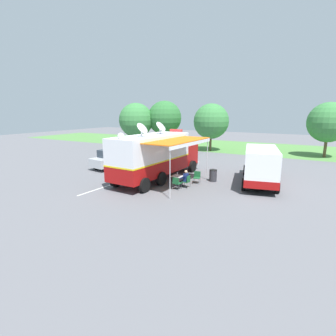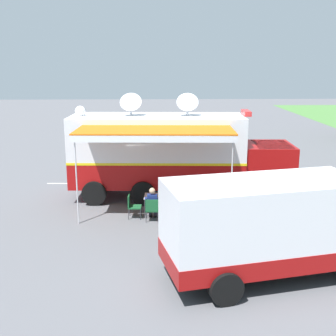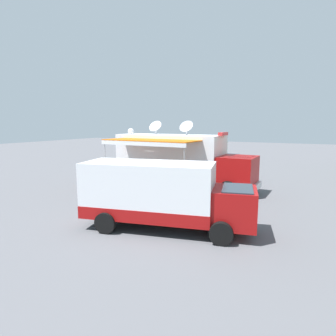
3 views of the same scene
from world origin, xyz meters
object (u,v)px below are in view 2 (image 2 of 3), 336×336
Objects in this scene: folding_chair_spare_by_truck at (193,209)px; car_behind_truck at (196,150)px; folding_chair_at_table at (152,208)px; folding_table at (155,197)px; water_bottle at (159,192)px; folding_chair_beside_table at (132,204)px; seated_responder at (152,203)px; command_truck at (175,152)px; trash_bin at (226,218)px; support_truck at (281,227)px.

car_behind_truck is at bearing 173.81° from folding_chair_spare_by_truck.
folding_chair_at_table is 9.17m from car_behind_truck.
folding_chair_at_table reaches higher than folding_table.
water_bottle reaches higher than folding_chair_at_table.
folding_table is at bearing 113.13° from folding_chair_beside_table.
seated_responder is at bearing -101.60° from folding_chair_spare_by_truck.
command_truck reaches higher than car_behind_truck.
seated_responder reaches higher than folding_chair_at_table.
trash_bin reaches higher than folding_chair_spare_by_truck.
folding_table is at bearing -57.30° from water_bottle.
command_truck is 11.02× the size of folding_chair_beside_table.
water_bottle is 1.14m from folding_chair_beside_table.
folding_table is at bearing -126.12° from trash_bin.
seated_responder reaches higher than folding_chair_beside_table.
support_truck is (4.08, 2.01, 0.87)m from folding_chair_spare_by_truck.
command_truck is at bearing -170.94° from folding_chair_spare_by_truck.
folding_chair_beside_table reaches higher than folding_table.
water_bottle is 0.26× the size of folding_chair_at_table.
folding_chair_beside_table is 3.57m from trash_bin.
trash_bin is at bearing 0.56° from car_behind_truck.
seated_responder is (2.85, -0.96, -1.30)m from command_truck.
water_bottle is 0.05× the size of car_behind_truck.
support_truck is at bearing 26.20° from folding_chair_spare_by_truck.
folding_table is 0.67× the size of seated_responder.
car_behind_truck is (-8.83, 2.44, 0.37)m from folding_chair_at_table.
trash_bin is (0.98, 2.53, -0.06)m from folding_chair_at_table.
folding_chair_at_table is at bearing -15.42° from car_behind_truck.
seated_responder is (-0.30, -1.46, 0.14)m from folding_chair_spare_by_truck.
command_truck is 11.02× the size of folding_chair_spare_by_truck.
car_behind_truck is at bearing -179.44° from trash_bin.
water_bottle is at bearing -15.40° from car_behind_truck.
seated_responder is (0.61, -0.09, -0.02)m from folding_table.
command_truck is 6.07m from car_behind_truck.
support_truck reaches higher than car_behind_truck.
folding_table is 0.62m from seated_responder.
folding_chair_spare_by_truck is 0.70× the size of seated_responder.
folding_chair_beside_table is 2.28m from folding_chair_spare_by_truck.
folding_chair_spare_by_truck is (0.91, 1.37, -0.16)m from folding_table.
trash_bin is (4.02, 1.57, -1.49)m from command_truck.
folding_chair_beside_table is 8.99m from car_behind_truck.
folding_table is 1.65m from folding_chair_spare_by_truck.
water_bottle is 0.25× the size of trash_bin.
water_bottle reaches higher than folding_chair_beside_table.
support_truck is at bearing 19.14° from command_truck.
water_bottle is 0.18× the size of seated_responder.
command_truck is 3.28m from seated_responder.
trash_bin is at bearing 21.34° from command_truck.
folding_table is 3.72× the size of water_bottle.
folding_chair_spare_by_truck is 0.96× the size of trash_bin.
trash_bin is (1.87, 2.28, -0.38)m from water_bottle.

